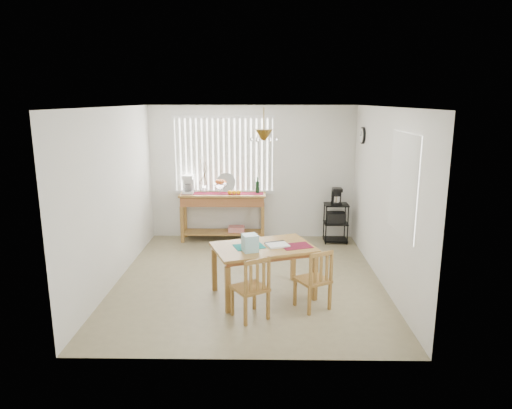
{
  "coord_description": "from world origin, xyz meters",
  "views": [
    {
      "loc": [
        0.21,
        -6.61,
        2.7
      ],
      "look_at": [
        0.1,
        0.55,
        1.05
      ],
      "focal_mm": 32.0,
      "sensor_mm": 36.0,
      "label": 1
    }
  ],
  "objects_px": {
    "sideboard": "(223,205)",
    "chair_right": "(314,280)",
    "wire_cart": "(336,219)",
    "cart_items": "(337,196)",
    "chair_left": "(252,288)",
    "dining_table": "(263,252)"
  },
  "relations": [
    {
      "from": "wire_cart",
      "to": "cart_items",
      "type": "distance_m",
      "value": 0.45
    },
    {
      "from": "cart_items",
      "to": "wire_cart",
      "type": "bearing_deg",
      "value": -90.0
    },
    {
      "from": "dining_table",
      "to": "chair_right",
      "type": "height_order",
      "value": "chair_right"
    },
    {
      "from": "cart_items",
      "to": "dining_table",
      "type": "height_order",
      "value": "cart_items"
    },
    {
      "from": "sideboard",
      "to": "chair_right",
      "type": "bearing_deg",
      "value": -64.48
    },
    {
      "from": "wire_cart",
      "to": "chair_left",
      "type": "xyz_separation_m",
      "value": [
        -1.54,
        -3.2,
        -0.05
      ]
    },
    {
      "from": "wire_cart",
      "to": "chair_right",
      "type": "relative_size",
      "value": 0.92
    },
    {
      "from": "wire_cart",
      "to": "cart_items",
      "type": "xyz_separation_m",
      "value": [
        -0.0,
        0.01,
        0.45
      ]
    },
    {
      "from": "sideboard",
      "to": "cart_items",
      "type": "relative_size",
      "value": 5.3
    },
    {
      "from": "dining_table",
      "to": "chair_left",
      "type": "xyz_separation_m",
      "value": [
        -0.15,
        -0.72,
        -0.23
      ]
    },
    {
      "from": "cart_items",
      "to": "chair_left",
      "type": "bearing_deg",
      "value": -115.67
    },
    {
      "from": "sideboard",
      "to": "dining_table",
      "type": "bearing_deg",
      "value": -73.36
    },
    {
      "from": "cart_items",
      "to": "chair_left",
      "type": "xyz_separation_m",
      "value": [
        -1.54,
        -3.21,
        -0.49
      ]
    },
    {
      "from": "wire_cart",
      "to": "cart_items",
      "type": "bearing_deg",
      "value": 90.0
    },
    {
      "from": "sideboard",
      "to": "chair_left",
      "type": "relative_size",
      "value": 1.98
    },
    {
      "from": "sideboard",
      "to": "chair_right",
      "type": "relative_size",
      "value": 2.0
    },
    {
      "from": "chair_right",
      "to": "cart_items",
      "type": "bearing_deg",
      "value": 75.97
    },
    {
      "from": "cart_items",
      "to": "dining_table",
      "type": "relative_size",
      "value": 0.2
    },
    {
      "from": "dining_table",
      "to": "chair_left",
      "type": "bearing_deg",
      "value": -101.47
    },
    {
      "from": "sideboard",
      "to": "wire_cart",
      "type": "relative_size",
      "value": 2.18
    },
    {
      "from": "cart_items",
      "to": "chair_right",
      "type": "bearing_deg",
      "value": -104.03
    },
    {
      "from": "cart_items",
      "to": "chair_left",
      "type": "relative_size",
      "value": 0.37
    }
  ]
}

